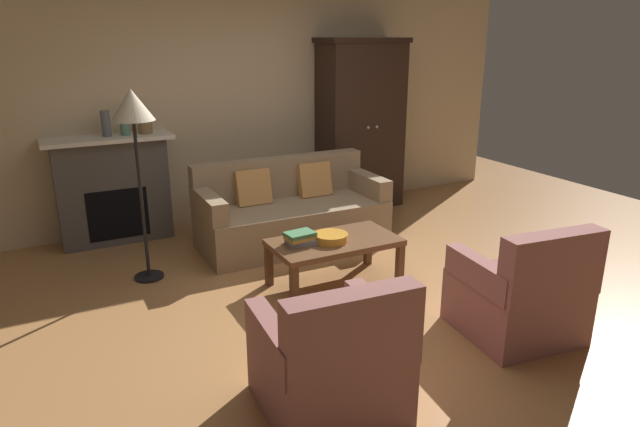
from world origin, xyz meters
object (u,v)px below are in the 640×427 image
at_px(mantel_vase_slate, 106,124).
at_px(armchair_near_right, 521,296).
at_px(mantel_vase_bronze, 145,125).
at_px(fruit_bowl, 331,238).
at_px(armchair_near_left, 332,364).
at_px(coffee_table, 334,245).
at_px(armoire, 360,124).
at_px(couch, 290,214).
at_px(mantel_vase_jade, 125,126).
at_px(fireplace, 113,189).
at_px(floor_lamp, 133,117).
at_px(book_stack, 300,238).

bearing_deg(mantel_vase_slate, armchair_near_right, -56.13).
xyz_separation_m(mantel_vase_slate, mantel_vase_bronze, (0.38, 0.00, -0.04)).
bearing_deg(fruit_bowl, armchair_near_left, -118.39).
bearing_deg(fruit_bowl, coffee_table, 26.92).
distance_m(armoire, armchair_near_right, 3.48).
xyz_separation_m(armoire, couch, (-1.34, -0.83, -0.72)).
bearing_deg(armoire, mantel_vase_bronze, 178.66).
bearing_deg(mantel_vase_bronze, armoire, -1.34).
bearing_deg(mantel_vase_slate, mantel_vase_jade, 0.00).
distance_m(fireplace, floor_lamp, 1.45).
distance_m(armoire, mantel_vase_slate, 2.96).
xyz_separation_m(couch, armchair_near_left, (-0.96, -2.65, -0.00)).
distance_m(mantel_vase_slate, mantel_vase_jade, 0.18).
xyz_separation_m(armoire, fruit_bowl, (-1.49, -1.98, -0.58)).
relative_size(fireplace, mantel_vase_slate, 4.87).
distance_m(armoire, couch, 1.74).
height_order(armoire, mantel_vase_jade, armoire).
bearing_deg(armchair_near_right, mantel_vase_jade, 121.73).
distance_m(armoire, armchair_near_left, 4.23).
bearing_deg(armoire, mantel_vase_slate, 178.83).
bearing_deg(mantel_vase_slate, floor_lamp, -85.61).
bearing_deg(couch, book_stack, -110.40).
bearing_deg(fruit_bowl, floor_lamp, 146.18).
height_order(coffee_table, mantel_vase_bronze, mantel_vase_bronze).
bearing_deg(book_stack, armoire, 47.69).
distance_m(couch, mantel_vase_slate, 2.06).
height_order(book_stack, armchair_near_right, armchair_near_right).
bearing_deg(armchair_near_left, mantel_vase_bronze, 94.34).
relative_size(fruit_bowl, mantel_vase_bronze, 1.67).
distance_m(armchair_near_left, armchair_near_right, 1.64).
xyz_separation_m(couch, armchair_near_right, (0.68, -2.51, -0.00)).
xyz_separation_m(armoire, book_stack, (-1.75, -1.92, -0.56)).
relative_size(mantel_vase_bronze, floor_lamp, 0.10).
bearing_deg(coffee_table, floor_lamp, 147.83).
height_order(fruit_bowl, armchair_near_left, armchair_near_left).
distance_m(coffee_table, armchair_near_right, 1.58).
xyz_separation_m(couch, floor_lamp, (-1.52, -0.23, 1.14)).
bearing_deg(book_stack, fruit_bowl, -12.98).
xyz_separation_m(couch, coffee_table, (-0.10, -1.12, 0.05)).
distance_m(fruit_bowl, armchair_near_left, 1.71).
height_order(armoire, mantel_vase_bronze, armoire).
relative_size(coffee_table, armchair_near_left, 1.25).
bearing_deg(fireplace, couch, -29.55).
bearing_deg(armoire, book_stack, -132.31).
distance_m(mantel_vase_jade, mantel_vase_bronze, 0.20).
relative_size(armchair_near_left, armchair_near_right, 1.00).
bearing_deg(armchair_near_left, mantel_vase_jade, 97.54).
height_order(fireplace, armchair_near_left, fireplace).
distance_m(coffee_table, mantel_vase_slate, 2.67).
height_order(book_stack, floor_lamp, floor_lamp).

